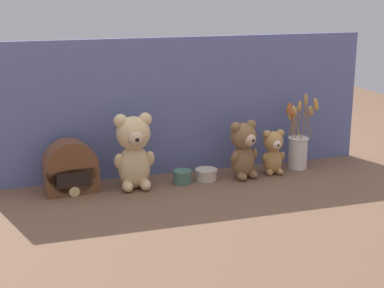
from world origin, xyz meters
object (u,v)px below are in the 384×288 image
at_px(teddy_bear_small, 273,151).
at_px(flower_vase, 298,145).
at_px(decorative_tin_tall, 206,174).
at_px(decorative_tin_short, 182,177).
at_px(teddy_bear_large, 134,150).
at_px(teddy_bear_medium, 244,148).
at_px(vintage_radio, 71,171).

relative_size(teddy_bear_small, flower_vase, 0.58).
height_order(teddy_bear_small, decorative_tin_tall, teddy_bear_small).
bearing_deg(decorative_tin_short, teddy_bear_large, 179.96).
bearing_deg(flower_vase, teddy_bear_large, -176.92).
xyz_separation_m(flower_vase, decorative_tin_tall, (-0.44, -0.03, -0.08)).
distance_m(decorative_tin_tall, decorative_tin_short, 0.11).
distance_m(flower_vase, decorative_tin_short, 0.56).
bearing_deg(teddy_bear_medium, teddy_bear_large, 178.55).
bearing_deg(teddy_bear_small, decorative_tin_short, -179.85).
relative_size(teddy_bear_large, teddy_bear_small, 1.57).
xyz_separation_m(teddy_bear_small, decorative_tin_short, (-0.41, -0.00, -0.07)).
bearing_deg(teddy_bear_large, teddy_bear_medium, -1.45).
bearing_deg(teddy_bear_large, teddy_bear_small, 0.09).
bearing_deg(decorative_tin_short, teddy_bear_medium, -2.52).
bearing_deg(teddy_bear_small, flower_vase, 15.75).
bearing_deg(vintage_radio, teddy_bear_large, -6.74).
bearing_deg(decorative_tin_short, flower_vase, 4.22).
relative_size(decorative_tin_tall, decorative_tin_short, 1.19).
xyz_separation_m(decorative_tin_tall, decorative_tin_short, (-0.11, -0.01, 0.00)).
xyz_separation_m(teddy_bear_medium, flower_vase, (0.28, 0.05, -0.02)).
bearing_deg(decorative_tin_short, teddy_bear_small, 0.15).
relative_size(teddy_bear_large, teddy_bear_medium, 1.24).
bearing_deg(flower_vase, vintage_radio, -179.36).
bearing_deg(teddy_bear_medium, vintage_radio, 176.70).
distance_m(teddy_bear_medium, decorative_tin_tall, 0.19).
relative_size(teddy_bear_large, flower_vase, 0.91).
bearing_deg(flower_vase, decorative_tin_tall, -175.94).
bearing_deg(vintage_radio, decorative_tin_tall, -2.09).
height_order(teddy_bear_large, teddy_bear_medium, teddy_bear_large).
bearing_deg(teddy_bear_large, vintage_radio, 173.26).
relative_size(flower_vase, decorative_tin_tall, 3.64).
relative_size(teddy_bear_small, vintage_radio, 0.91).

